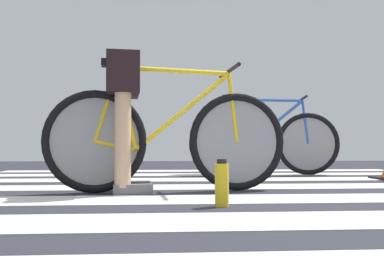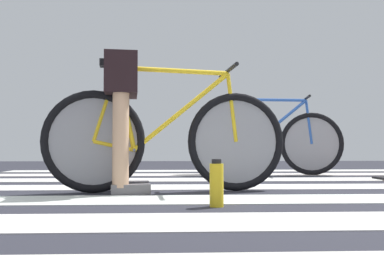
% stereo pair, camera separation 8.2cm
% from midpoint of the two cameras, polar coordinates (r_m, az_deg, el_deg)
% --- Properties ---
extents(ground, '(18.00, 14.00, 0.02)m').
position_cam_midpoint_polar(ground, '(2.70, 7.50, -8.58)').
color(ground, '#272730').
extents(crosswalk_markings, '(5.48, 6.52, 0.00)m').
position_cam_midpoint_polar(crosswalk_markings, '(2.58, 8.46, -8.65)').
color(crosswalk_markings, beige).
rests_on(crosswalk_markings, ground).
extents(bicycle_1_of_2, '(1.73, 0.52, 0.93)m').
position_cam_midpoint_polar(bicycle_1_of_2, '(2.95, -2.81, -0.31)').
color(bicycle_1_of_2, black).
rests_on(bicycle_1_of_2, ground).
extents(cyclist_1_of_2, '(0.35, 0.43, 0.96)m').
position_cam_midpoint_polar(cyclist_1_of_2, '(2.95, -8.84, 4.32)').
color(cyclist_1_of_2, tan).
rests_on(cyclist_1_of_2, ground).
extents(bicycle_2_of_2, '(1.72, 0.54, 0.93)m').
position_cam_midpoint_polar(bicycle_2_of_2, '(4.85, 10.67, -0.82)').
color(bicycle_2_of_2, black).
rests_on(bicycle_2_of_2, ground).
extents(water_bottle, '(0.08, 0.08, 0.25)m').
position_cam_midpoint_polar(water_bottle, '(2.22, 4.48, -6.69)').
color(water_bottle, yellow).
rests_on(water_bottle, ground).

